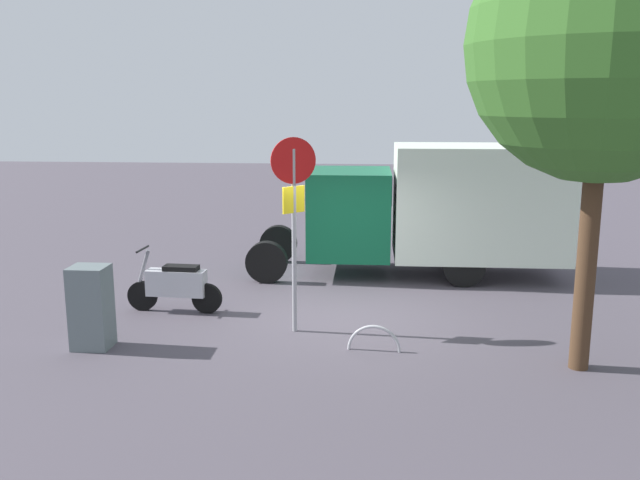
{
  "coord_description": "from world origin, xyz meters",
  "views": [
    {
      "loc": [
        -0.44,
        11.89,
        3.89
      ],
      "look_at": [
        0.51,
        0.3,
        1.48
      ],
      "focal_mm": 38.12,
      "sensor_mm": 36.0,
      "label": 1
    }
  ],
  "objects_px": {
    "street_tree": "(604,46)",
    "utility_cabinet": "(91,307)",
    "bike_rack_hoop": "(374,351)",
    "box_truck_near": "(436,205)",
    "motorcycle": "(176,285)",
    "stop_sign": "(294,204)"
  },
  "relations": [
    {
      "from": "street_tree",
      "to": "utility_cabinet",
      "type": "xyz_separation_m",
      "value": [
        7.49,
        -0.25,
        -3.93
      ]
    },
    {
      "from": "utility_cabinet",
      "to": "stop_sign",
      "type": "bearing_deg",
      "value": -161.86
    },
    {
      "from": "box_truck_near",
      "to": "motorcycle",
      "type": "xyz_separation_m",
      "value": [
        5.01,
        3.18,
        -1.08
      ]
    },
    {
      "from": "utility_cabinet",
      "to": "bike_rack_hoop",
      "type": "distance_m",
      "value": 4.53
    },
    {
      "from": "utility_cabinet",
      "to": "bike_rack_hoop",
      "type": "bearing_deg",
      "value": -177.37
    },
    {
      "from": "stop_sign",
      "to": "street_tree",
      "type": "distance_m",
      "value": 5.14
    },
    {
      "from": "street_tree",
      "to": "box_truck_near",
      "type": "bearing_deg",
      "value": -72.51
    },
    {
      "from": "street_tree",
      "to": "utility_cabinet",
      "type": "relative_size",
      "value": 4.87
    },
    {
      "from": "box_truck_near",
      "to": "bike_rack_hoop",
      "type": "relative_size",
      "value": 8.16
    },
    {
      "from": "street_tree",
      "to": "motorcycle",
      "type": "bearing_deg",
      "value": -18.0
    },
    {
      "from": "box_truck_near",
      "to": "street_tree",
      "type": "xyz_separation_m",
      "value": [
        -1.69,
        5.36,
        2.99
      ]
    },
    {
      "from": "box_truck_near",
      "to": "street_tree",
      "type": "bearing_deg",
      "value": 107.09
    },
    {
      "from": "bike_rack_hoop",
      "to": "box_truck_near",
      "type": "bearing_deg",
      "value": -105.15
    },
    {
      "from": "motorcycle",
      "to": "bike_rack_hoop",
      "type": "height_order",
      "value": "motorcycle"
    },
    {
      "from": "box_truck_near",
      "to": "street_tree",
      "type": "relative_size",
      "value": 1.07
    },
    {
      "from": "box_truck_near",
      "to": "street_tree",
      "type": "distance_m",
      "value": 6.36
    },
    {
      "from": "motorcycle",
      "to": "bike_rack_hoop",
      "type": "relative_size",
      "value": 2.13
    },
    {
      "from": "box_truck_near",
      "to": "stop_sign",
      "type": "bearing_deg",
      "value": 56.31
    },
    {
      "from": "stop_sign",
      "to": "bike_rack_hoop",
      "type": "bearing_deg",
      "value": 148.95
    },
    {
      "from": "bike_rack_hoop",
      "to": "street_tree",
      "type": "bearing_deg",
      "value": 171.46
    },
    {
      "from": "motorcycle",
      "to": "street_tree",
      "type": "relative_size",
      "value": 0.28
    },
    {
      "from": "motorcycle",
      "to": "street_tree",
      "type": "height_order",
      "value": "street_tree"
    }
  ]
}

